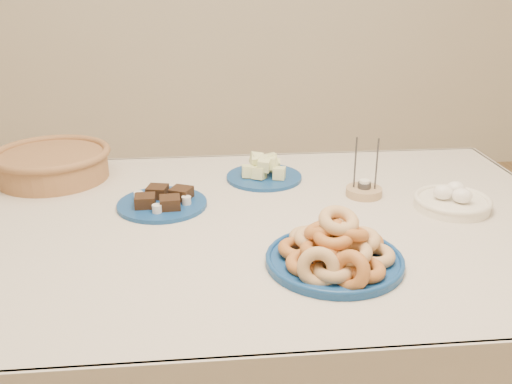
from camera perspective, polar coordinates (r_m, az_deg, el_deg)
dining_table at (r=1.53m, az=-0.18°, el=-6.49°), size 1.71×1.11×0.75m
donut_platter at (r=1.26m, az=7.93°, el=-5.84°), size 0.41×0.41×0.14m
melon_plate at (r=1.76m, az=0.87°, el=2.08°), size 0.31×0.31×0.08m
brownie_plate at (r=1.58m, az=-9.32°, el=-0.97°), size 0.28×0.28×0.04m
wicker_basket at (r=1.87m, az=-19.68°, el=2.75°), size 0.45×0.45×0.09m
candle_holder at (r=1.66m, az=10.74°, el=0.17°), size 0.13×0.13×0.17m
egg_bowl at (r=1.64m, az=19.04°, el=-0.83°), size 0.27×0.27×0.07m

